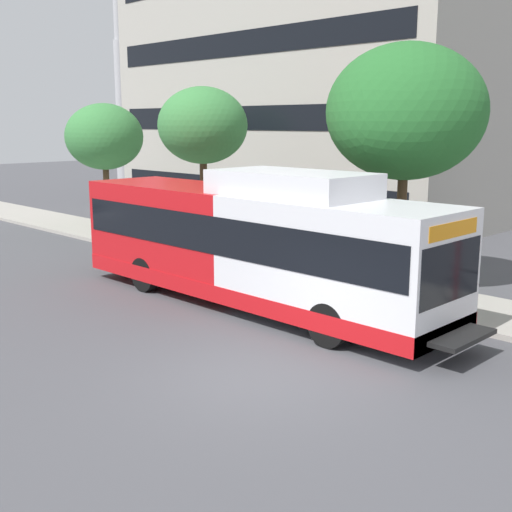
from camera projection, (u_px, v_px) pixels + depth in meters
ground_plane at (51, 300)px, 17.97m from camera, size 120.00×120.00×0.00m
sidewalk_curb at (277, 269)px, 21.42m from camera, size 3.00×56.00×0.14m
transit_bus at (252, 243)px, 17.09m from camera, size 2.58×12.25×3.65m
street_tree_near_stop at (406, 112)px, 17.90m from camera, size 4.40×4.40×6.83m
street_tree_mid_block at (203, 126)px, 24.18m from camera, size 3.35×3.35×5.99m
street_tree_far_block at (104, 137)px, 29.46m from camera, size 3.51×3.51×5.54m
lattice_comm_tower at (121, 82)px, 46.23m from camera, size 1.10×1.10×23.42m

